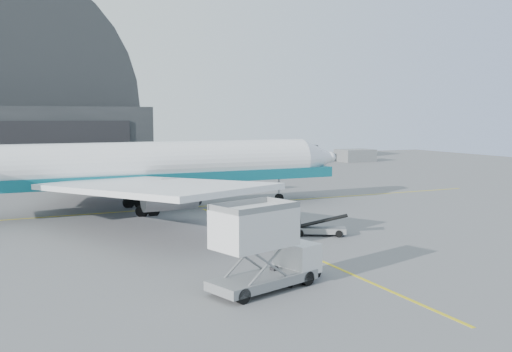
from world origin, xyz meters
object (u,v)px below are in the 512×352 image
catering_truck (262,248)px  pushback_tug (262,233)px  belt_loader_a (295,273)px  airliner (139,167)px  belt_loader_b (319,229)px

catering_truck → pushback_tug: 13.36m
belt_loader_a → airliner: bearing=71.4°
belt_loader_a → belt_loader_b: 14.19m
belt_loader_a → belt_loader_b: belt_loader_b is taller
airliner → belt_loader_b: size_ratio=10.48×
catering_truck → belt_loader_a: bearing=1.0°
catering_truck → pushback_tug: size_ratio=1.74×
airliner → belt_loader_a: airliner is taller
belt_loader_a → belt_loader_b: (8.53, 11.35, 0.09)m
pushback_tug → belt_loader_a: (-2.91, -11.04, -0.25)m
catering_truck → belt_loader_a: 3.58m
belt_loader_a → belt_loader_b: bearing=29.2°
pushback_tug → belt_loader_b: bearing=7.6°
pushback_tug → belt_loader_b: pushback_tug is taller
pushback_tug → belt_loader_b: 5.63m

